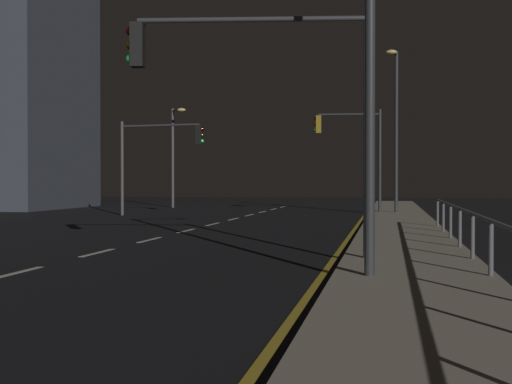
# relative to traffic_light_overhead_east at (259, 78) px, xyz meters

# --- Properties ---
(ground_plane) EXTENTS (112.00, 112.00, 0.00)m
(ground_plane) POSITION_rel_traffic_light_overhead_east_xyz_m (-4.34, 6.08, -3.98)
(ground_plane) COLOR black
(ground_plane) RESTS_ON ground
(sidewalk_right) EXTENTS (2.87, 77.00, 0.14)m
(sidewalk_right) POSITION_rel_traffic_light_overhead_east_xyz_m (3.20, 6.08, -3.91)
(sidewalk_right) COLOR #9E937F
(sidewalk_right) RESTS_ON ground
(lane_markings_center) EXTENTS (0.14, 50.00, 0.01)m
(lane_markings_center) POSITION_rel_traffic_light_overhead_east_xyz_m (-4.34, 9.58, -3.97)
(lane_markings_center) COLOR silver
(lane_markings_center) RESTS_ON ground
(lane_edge_line) EXTENTS (0.14, 53.00, 0.01)m
(lane_edge_line) POSITION_rel_traffic_light_overhead_east_xyz_m (1.51, 11.08, -3.97)
(lane_edge_line) COLOR gold
(lane_edge_line) RESTS_ON ground
(traffic_light_overhead_east) EXTENTS (5.22, 0.90, 5.35)m
(traffic_light_overhead_east) POSITION_rel_traffic_light_overhead_east_xyz_m (0.00, 0.00, 0.00)
(traffic_light_overhead_east) COLOR #4C4C51
(traffic_light_overhead_east) RESTS_ON sidewalk_right
(traffic_light_far_left) EXTENTS (4.58, 0.87, 4.82)m
(traffic_light_far_left) POSITION_rel_traffic_light_overhead_east_xyz_m (-8.67, 19.86, -0.54)
(traffic_light_far_left) COLOR #4C4C51
(traffic_light_far_left) RESTS_ON ground
(traffic_light_mid_left) EXTENTS (3.58, 0.49, 5.45)m
(traffic_light_mid_left) POSITION_rel_traffic_light_overhead_east_xyz_m (0.77, 23.86, -0.02)
(traffic_light_mid_left) COLOR #2D3033
(traffic_light_mid_left) RESTS_ON sidewalk_right
(street_lamp_median) EXTENTS (0.64, 1.64, 8.36)m
(street_lamp_median) POSITION_rel_traffic_light_overhead_east_xyz_m (3.08, 23.08, 1.08)
(street_lamp_median) COLOR #2D3033
(street_lamp_median) RESTS_ON sidewalk_right
(street_lamp_across_street) EXTENTS (1.40, 1.76, 6.56)m
(street_lamp_across_street) POSITION_rel_traffic_light_overhead_east_xyz_m (-11.13, 30.75, 0.03)
(street_lamp_across_street) COLOR #4C4C51
(street_lamp_across_street) RESTS_ON ground
(street_lamp_far_end) EXTENTS (2.30, 1.27, 7.97)m
(street_lamp_far_end) POSITION_rel_traffic_light_overhead_east_xyz_m (2.76, -2.46, 0.95)
(street_lamp_far_end) COLOR #2D3033
(street_lamp_far_end) RESTS_ON sidewalk_right
(barrier_fence) EXTENTS (0.09, 25.20, 0.98)m
(barrier_fence) POSITION_rel_traffic_light_overhead_east_xyz_m (4.48, -0.87, -3.11)
(barrier_fence) COLOR #59595E
(barrier_fence) RESTS_ON sidewalk_right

